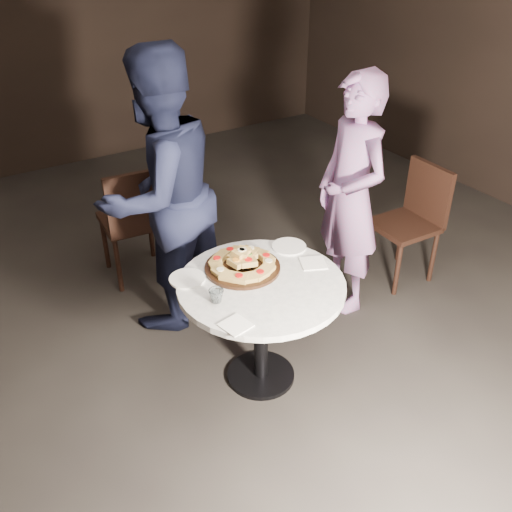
# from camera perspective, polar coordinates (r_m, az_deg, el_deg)

# --- Properties ---
(floor) EXTENTS (7.00, 7.00, 0.00)m
(floor) POSITION_cam_1_polar(r_m,az_deg,el_deg) (3.35, -0.57, -10.61)
(floor) COLOR black
(floor) RESTS_ON ground
(table) EXTENTS (1.02, 1.02, 0.64)m
(table) POSITION_cam_1_polar(r_m,az_deg,el_deg) (2.93, 0.53, -4.57)
(table) COLOR black
(table) RESTS_ON ground
(serving_board) EXTENTS (0.49, 0.49, 0.02)m
(serving_board) POSITION_cam_1_polar(r_m,az_deg,el_deg) (2.96, -1.36, -1.15)
(serving_board) COLOR black
(serving_board) RESTS_ON table
(focaccia_pile) EXTENTS (0.35, 0.35, 0.09)m
(focaccia_pile) POSITION_cam_1_polar(r_m,az_deg,el_deg) (2.94, -1.34, -0.54)
(focaccia_pile) COLOR #A98541
(focaccia_pile) RESTS_ON serving_board
(plate_left) EXTENTS (0.22, 0.22, 0.01)m
(plate_left) POSITION_cam_1_polar(r_m,az_deg,el_deg) (2.90, -6.88, -2.26)
(plate_left) COLOR white
(plate_left) RESTS_ON table
(plate_right) EXTENTS (0.21, 0.21, 0.01)m
(plate_right) POSITION_cam_1_polar(r_m,az_deg,el_deg) (3.15, 3.32, 0.95)
(plate_right) COLOR white
(plate_right) RESTS_ON table
(water_glass) EXTENTS (0.08, 0.08, 0.07)m
(water_glass) POSITION_cam_1_polar(r_m,az_deg,el_deg) (2.72, -3.99, -4.00)
(water_glass) COLOR silver
(water_glass) RESTS_ON table
(napkin_near) EXTENTS (0.14, 0.14, 0.01)m
(napkin_near) POSITION_cam_1_polar(r_m,az_deg,el_deg) (2.59, -2.04, -6.92)
(napkin_near) COLOR white
(napkin_near) RESTS_ON table
(napkin_far) EXTENTS (0.17, 0.17, 0.01)m
(napkin_far) POSITION_cam_1_polar(r_m,az_deg,el_deg) (3.02, 5.74, -0.71)
(napkin_far) COLOR white
(napkin_far) RESTS_ON table
(chair_far) EXTENTS (0.43, 0.45, 0.85)m
(chair_far) POSITION_cam_1_polar(r_m,az_deg,el_deg) (3.87, -12.06, 3.82)
(chair_far) COLOR black
(chair_far) RESTS_ON ground
(chair_right) EXTENTS (0.41, 0.39, 0.81)m
(chair_right) POSITION_cam_1_polar(r_m,az_deg,el_deg) (4.00, 15.50, 3.99)
(chair_right) COLOR black
(chair_right) RESTS_ON ground
(diner_navy) EXTENTS (0.96, 0.84, 1.68)m
(diner_navy) POSITION_cam_1_polar(r_m,az_deg,el_deg) (3.32, -9.52, 6.03)
(diner_navy) COLOR black
(diner_navy) RESTS_ON ground
(diner_teal) EXTENTS (0.42, 0.58, 1.51)m
(diner_teal) POSITION_cam_1_polar(r_m,az_deg,el_deg) (3.50, 9.46, 5.86)
(diner_teal) COLOR #865F96
(diner_teal) RESTS_ON ground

